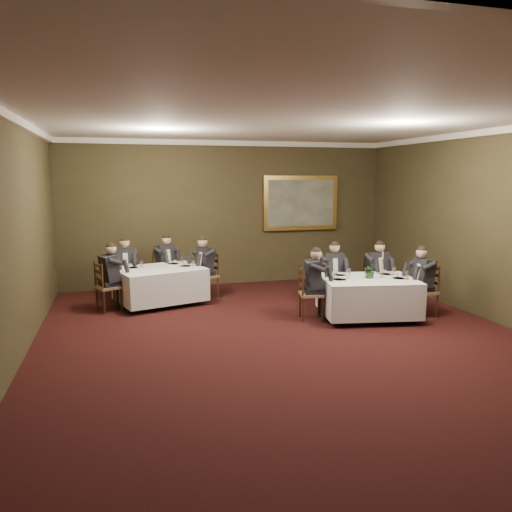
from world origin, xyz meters
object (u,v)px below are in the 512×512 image
chair_sec_backleft (126,285)px  table_main (368,295)px  chair_main_backright (376,292)px  table_second (160,283)px  diner_sec_endleft (109,286)px  chair_sec_endleft (109,297)px  centerpiece (370,270)px  diner_main_endleft (311,293)px  chair_sec_endright (207,285)px  diner_sec_backleft (126,275)px  chair_main_backleft (332,293)px  diner_main_backright (376,281)px  chair_main_endright (423,302)px  diner_main_endright (423,290)px  diner_main_backleft (332,282)px  candlestick (382,268)px  chair_main_endleft (310,305)px  diner_sec_backright (165,271)px  chair_sec_backright (165,281)px  painting (301,203)px  diner_sec_endright (206,275)px

chair_sec_backleft → table_main: bearing=143.5°
table_main → chair_main_backright: bearing=52.8°
table_second → diner_sec_endleft: (-1.03, -0.30, 0.06)m
chair_sec_endleft → centerpiece: centerpiece is taller
diner_main_endleft → chair_sec_endright: (-1.58, 2.23, -0.23)m
chair_sec_backleft → chair_sec_endright: same height
table_main → diner_sec_backleft: size_ratio=1.43×
chair_main_backleft → diner_main_backright: size_ratio=0.74×
chair_main_endright → diner_sec_backleft: (-5.45, 2.98, 0.23)m
diner_main_endright → chair_sec_endleft: (-5.79, 1.97, -0.23)m
diner_main_backleft → chair_sec_endright: 2.77m
table_second → candlestick: (3.97, -2.09, 0.50)m
table_main → chair_main_endleft: size_ratio=1.93×
diner_main_endleft → diner_sec_endleft: (-3.65, 1.61, 0.00)m
chair_sec_backleft → diner_main_endleft: bearing=137.7°
diner_main_backleft → candlestick: 1.19m
table_main → diner_main_backleft: 0.99m
table_main → chair_sec_endright: chair_sec_endright is taller
table_second → chair_sec_endright: size_ratio=2.01×
diner_main_endright → diner_sec_backright: size_ratio=1.00×
chair_main_endright → chair_sec_backright: same height
chair_main_endright → diner_main_endright: 0.23m
chair_main_endleft → painting: painting is taller
centerpiece → diner_sec_endright: bearing=138.5°
diner_sec_endright → diner_sec_backright: bearing=27.7°
diner_main_backright → diner_sec_endright: (-3.27, 1.62, 0.00)m
diner_main_backleft → chair_sec_backright: (-3.19, 2.13, -0.23)m
chair_sec_endleft → diner_sec_endleft: (0.01, 0.00, 0.23)m
diner_sec_backleft → table_main: bearing=143.6°
chair_main_backleft → diner_sec_backright: (-3.18, 2.11, 0.23)m
diner_main_endleft → chair_sec_endleft: (-3.66, 1.61, -0.23)m
diner_main_backleft → chair_sec_endleft: (-4.41, 0.85, -0.23)m
diner_main_backleft → diner_sec_endleft: size_ratio=1.00×
diner_main_backright → diner_sec_endleft: size_ratio=1.00×
chair_main_backleft → diner_sec_backleft: 4.47m
diner_sec_backleft → chair_sec_endleft: (-0.35, -1.01, -0.23)m
chair_main_backright → diner_main_endright: bearing=112.8°
diner_main_backleft → chair_sec_backleft: diner_main_backleft is taller
table_main → table_second: 4.24m
diner_main_endright → candlestick: diner_main_endright is taller
chair_sec_endleft → candlestick: 5.36m
chair_sec_endleft → diner_sec_endleft: diner_sec_endleft is taller
chair_main_endleft → diner_sec_backleft: bearing=-116.9°
chair_main_endleft → chair_sec_endleft: (-3.64, 1.61, 0.00)m
chair_sec_backleft → diner_sec_endleft: bearing=67.8°
diner_main_endright → diner_sec_endright: same height
diner_main_endright → chair_sec_endleft: size_ratio=1.35×
chair_sec_backleft → painting: size_ratio=0.51×
diner_main_endleft → centerpiece: bearing=93.0°
chair_sec_backright → chair_sec_endright: same height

